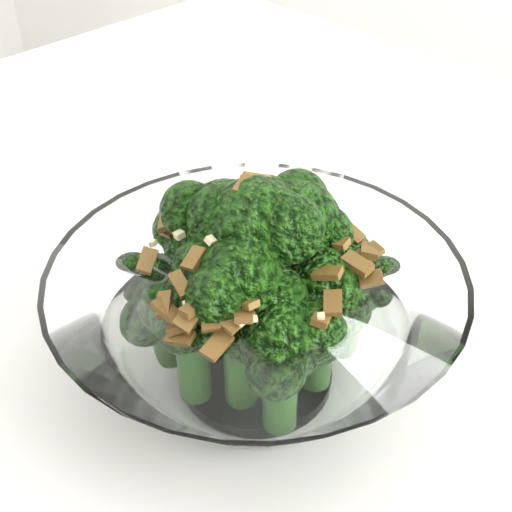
% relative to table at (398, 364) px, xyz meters
% --- Properties ---
extents(table, '(1.43, 1.23, 0.75)m').
position_rel_table_xyz_m(table, '(0.00, 0.00, 0.00)').
color(table, white).
rests_on(table, ground).
extents(broccoli_dish, '(0.23, 0.23, 0.14)m').
position_rel_table_xyz_m(broccoli_dish, '(-0.08, -0.11, 0.12)').
color(broccoli_dish, white).
rests_on(broccoli_dish, table).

